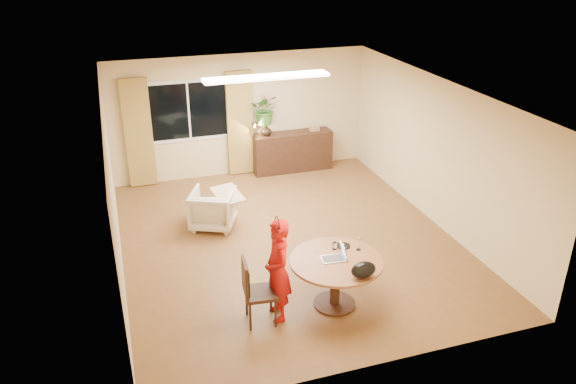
% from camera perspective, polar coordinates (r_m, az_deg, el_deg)
% --- Properties ---
extents(floor, '(6.50, 6.50, 0.00)m').
position_cam_1_polar(floor, '(9.68, 0.02, -4.94)').
color(floor, brown).
rests_on(floor, ground).
extents(ceiling, '(6.50, 6.50, 0.00)m').
position_cam_1_polar(ceiling, '(8.70, 0.02, 10.12)').
color(ceiling, white).
rests_on(ceiling, wall_back).
extents(wall_back, '(5.50, 0.00, 5.50)m').
position_cam_1_polar(wall_back, '(12.07, -4.80, 7.79)').
color(wall_back, beige).
rests_on(wall_back, floor).
extents(wall_left, '(0.00, 6.50, 6.50)m').
position_cam_1_polar(wall_left, '(8.73, -17.41, -0.04)').
color(wall_left, beige).
rests_on(wall_left, floor).
extents(wall_right, '(0.00, 6.50, 6.50)m').
position_cam_1_polar(wall_right, '(10.24, 14.85, 3.93)').
color(wall_right, beige).
rests_on(wall_right, floor).
extents(window, '(1.70, 0.03, 1.30)m').
position_cam_1_polar(window, '(11.81, -10.06, 8.12)').
color(window, white).
rests_on(window, wall_back).
extents(curtain_left, '(0.55, 0.08, 2.25)m').
position_cam_1_polar(curtain_left, '(11.75, -14.95, 5.76)').
color(curtain_left, olive).
rests_on(curtain_left, wall_back).
extents(curtain_right, '(0.55, 0.08, 2.25)m').
position_cam_1_polar(curtain_right, '(12.02, -4.90, 6.93)').
color(curtain_right, olive).
rests_on(curtain_right, wall_back).
extents(ceiling_panel, '(2.20, 0.35, 0.05)m').
position_cam_1_polar(ceiling_panel, '(9.82, -2.19, 11.59)').
color(ceiling_panel, white).
rests_on(ceiling_panel, ceiling).
extents(dining_table, '(1.29, 1.29, 0.74)m').
position_cam_1_polar(dining_table, '(7.84, 4.88, -7.85)').
color(dining_table, brown).
rests_on(dining_table, floor).
extents(dining_chair, '(0.50, 0.46, 0.96)m').
position_cam_1_polar(dining_chair, '(7.57, -2.82, -10.03)').
color(dining_chair, black).
rests_on(dining_chair, floor).
extents(child, '(0.54, 0.36, 1.47)m').
position_cam_1_polar(child, '(7.51, -1.05, -7.96)').
color(child, '#B90F0E').
rests_on(child, floor).
extents(laptop, '(0.36, 0.26, 0.23)m').
position_cam_1_polar(laptop, '(7.71, 4.60, -6.10)').
color(laptop, '#B7B7BC').
rests_on(laptop, dining_table).
extents(tumbler, '(0.08, 0.08, 0.10)m').
position_cam_1_polar(tumbler, '(7.98, 4.76, -5.46)').
color(tumbler, white).
rests_on(tumbler, dining_table).
extents(wine_glass, '(0.09, 0.09, 0.20)m').
position_cam_1_polar(wine_glass, '(7.97, 7.22, -5.24)').
color(wine_glass, white).
rests_on(wine_glass, dining_table).
extents(pot_lid, '(0.25, 0.25, 0.03)m').
position_cam_1_polar(pot_lid, '(8.07, 5.65, -5.42)').
color(pot_lid, white).
rests_on(pot_lid, dining_table).
extents(handbag, '(0.39, 0.30, 0.23)m').
position_cam_1_polar(handbag, '(7.37, 7.68, -7.84)').
color(handbag, black).
rests_on(handbag, dining_table).
extents(armchair, '(0.99, 1.00, 0.70)m').
position_cam_1_polar(armchair, '(10.07, -7.62, -1.70)').
color(armchair, beige).
rests_on(armchair, floor).
extents(throw, '(0.58, 0.65, 0.03)m').
position_cam_1_polar(throw, '(9.89, -6.18, 0.17)').
color(throw, beige).
rests_on(throw, armchair).
extents(sideboard, '(1.75, 0.43, 0.87)m').
position_cam_1_polar(sideboard, '(12.40, 0.44, 4.13)').
color(sideboard, black).
rests_on(sideboard, floor).
extents(vase, '(0.24, 0.24, 0.25)m').
position_cam_1_polar(vase, '(12.05, -2.25, 6.32)').
color(vase, black).
rests_on(vase, sideboard).
extents(bouquet, '(0.73, 0.68, 0.66)m').
position_cam_1_polar(bouquet, '(11.92, -2.30, 8.39)').
color(bouquet, '#235D26').
rests_on(bouquet, vase).
extents(book_stack, '(0.21, 0.16, 0.09)m').
position_cam_1_polar(book_stack, '(12.41, 2.70, 6.46)').
color(book_stack, brown).
rests_on(book_stack, sideboard).
extents(desk_lamp, '(0.17, 0.17, 0.33)m').
position_cam_1_polar(desk_lamp, '(11.93, -3.40, 6.31)').
color(desk_lamp, black).
rests_on(desk_lamp, sideboard).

